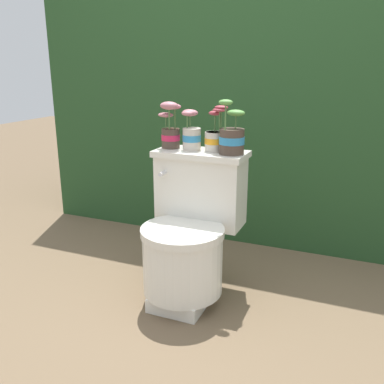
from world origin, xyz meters
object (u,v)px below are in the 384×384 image
potted_plant_left (170,129)px  potted_plant_midright (232,138)px  potted_plant_midleft (191,134)px  potted_plant_middle (215,136)px  toilet (190,233)px

potted_plant_left → potted_plant_midright: size_ratio=0.91×
potted_plant_midleft → potted_plant_middle: size_ratio=0.88×
potted_plant_middle → potted_plant_midright: 0.10m
toilet → potted_plant_midright: (0.16, 0.13, 0.47)m
toilet → potted_plant_middle: potted_plant_middle is taller
toilet → potted_plant_midright: potted_plant_midright is taller
toilet → potted_plant_left: potted_plant_left is taller
potted_plant_middle → potted_plant_midleft: bearing=-176.1°
potted_plant_midleft → potted_plant_midright: bearing=-5.9°
potted_plant_middle → toilet: bearing=-111.8°
potted_plant_midleft → potted_plant_middle: bearing=3.9°
potted_plant_midright → toilet: bearing=-141.0°
potted_plant_left → potted_plant_middle: potted_plant_left is taller
toilet → potted_plant_midleft: bearing=110.1°
toilet → potted_plant_midright: size_ratio=2.76×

